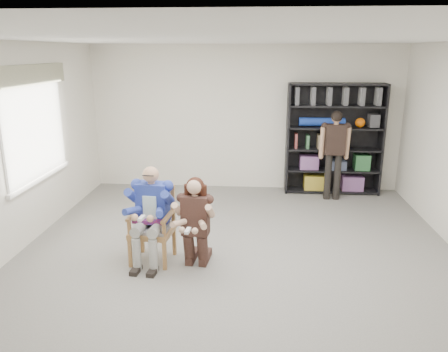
# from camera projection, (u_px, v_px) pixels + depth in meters

# --- Properties ---
(room_shell) EXTENTS (6.00, 7.00, 2.80)m
(room_shell) POSITION_uv_depth(u_px,v_px,m) (237.00, 162.00, 5.17)
(room_shell) COLOR white
(room_shell) RESTS_ON ground
(floor) EXTENTS (6.00, 7.00, 0.01)m
(floor) POSITION_uv_depth(u_px,v_px,m) (236.00, 268.00, 5.55)
(floor) COLOR slate
(floor) RESTS_ON ground
(window_left) EXTENTS (0.16, 2.00, 1.75)m
(window_left) POSITION_uv_depth(u_px,v_px,m) (36.00, 126.00, 6.27)
(window_left) COLOR white
(window_left) RESTS_ON room_shell
(armchair) EXTENTS (0.63, 0.61, 0.99)m
(armchair) POSITION_uv_depth(u_px,v_px,m) (152.00, 226.00, 5.63)
(armchair) COLOR #9F6534
(armchair) RESTS_ON floor
(seated_man) EXTENTS (0.63, 0.82, 1.28)m
(seated_man) POSITION_uv_depth(u_px,v_px,m) (151.00, 215.00, 5.59)
(seated_man) COLOR navy
(seated_man) RESTS_ON floor
(kneeling_woman) EXTENTS (0.57, 0.84, 1.18)m
(kneeling_woman) POSITION_uv_depth(u_px,v_px,m) (195.00, 224.00, 5.45)
(kneeling_woman) COLOR #341F19
(kneeling_woman) RESTS_ON floor
(bookshelf) EXTENTS (1.80, 0.38, 2.10)m
(bookshelf) POSITION_uv_depth(u_px,v_px,m) (334.00, 139.00, 8.29)
(bookshelf) COLOR black
(bookshelf) RESTS_ON floor
(standing_man) EXTENTS (0.51, 0.29, 1.65)m
(standing_man) POSITION_uv_depth(u_px,v_px,m) (334.00, 156.00, 7.95)
(standing_man) COLOR black
(standing_man) RESTS_ON floor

